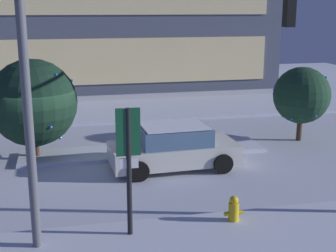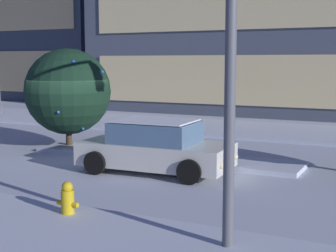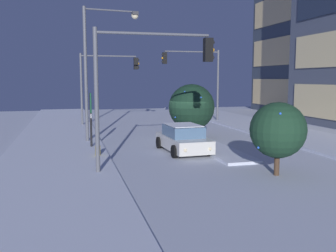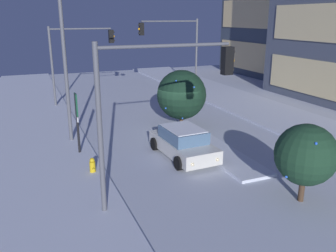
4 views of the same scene
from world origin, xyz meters
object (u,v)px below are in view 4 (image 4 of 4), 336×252
at_px(traffic_light_corner_near_left, 78,50).
at_px(traffic_light_corner_near_right, 158,92).
at_px(fire_hydrant, 93,167).
at_px(parking_info_sign, 77,116).
at_px(street_lamp_arched, 81,44).
at_px(decorated_tree_left_of_median, 306,155).
at_px(car_near, 183,143).
at_px(decorated_tree_median, 182,95).
at_px(traffic_light_corner_far_left, 175,42).

height_order(traffic_light_corner_near_left, traffic_light_corner_near_right, traffic_light_corner_near_left).
distance_m(fire_hydrant, parking_info_sign, 3.10).
xyz_separation_m(street_lamp_arched, decorated_tree_left_of_median, (10.18, 6.20, -3.47)).
relative_size(car_near, fire_hydrant, 5.63).
bearing_deg(traffic_light_corner_near_left, fire_hydrant, -97.36).
xyz_separation_m(traffic_light_corner_near_left, decorated_tree_left_of_median, (18.83, 5.09, -2.38)).
relative_size(traffic_light_corner_near_right, decorated_tree_left_of_median, 1.98).
relative_size(decorated_tree_median, decorated_tree_left_of_median, 1.19).
relative_size(car_near, traffic_light_corner_near_left, 0.73).
xyz_separation_m(traffic_light_corner_far_left, street_lamp_arched, (9.02, -9.30, 0.73)).
bearing_deg(car_near, fire_hydrant, -87.02).
bearing_deg(street_lamp_arched, fire_hydrant, -103.60).
height_order(street_lamp_arched, decorated_tree_left_of_median, street_lamp_arched).
height_order(traffic_light_corner_far_left, decorated_tree_median, traffic_light_corner_far_left).
distance_m(traffic_light_corner_far_left, decorated_tree_left_of_median, 19.64).
bearing_deg(decorated_tree_median, fire_hydrant, -52.66).
xyz_separation_m(car_near, traffic_light_corner_near_right, (3.88, -2.78, 3.50)).
distance_m(traffic_light_corner_near_left, decorated_tree_median, 9.98).
bearing_deg(parking_info_sign, fire_hydrant, -87.04).
xyz_separation_m(traffic_light_corner_near_right, parking_info_sign, (-6.05, -1.97, -2.19)).
bearing_deg(traffic_light_corner_near_left, traffic_light_corner_far_left, 2.53).
bearing_deg(decorated_tree_left_of_median, decorated_tree_median, -178.67).
xyz_separation_m(car_near, traffic_light_corner_near_left, (-13.03, -2.86, 3.54)).
bearing_deg(fire_hydrant, traffic_light_corner_far_left, 144.32).
bearing_deg(parking_info_sign, decorated_tree_left_of_median, -49.19).
distance_m(traffic_light_corner_near_left, parking_info_sign, 11.24).
height_order(fire_hydrant, decorated_tree_left_of_median, decorated_tree_left_of_median).
distance_m(car_near, decorated_tree_median, 5.18).
bearing_deg(traffic_light_corner_near_right, decorated_tree_median, 60.58).
height_order(traffic_light_corner_near_right, street_lamp_arched, street_lamp_arched).
bearing_deg(decorated_tree_median, car_near, -23.46).
xyz_separation_m(fire_hydrant, decorated_tree_median, (-5.03, 6.59, 1.69)).
xyz_separation_m(traffic_light_corner_near_left, street_lamp_arched, (8.66, -1.11, 1.09)).
distance_m(car_near, fire_hydrant, 4.63).
xyz_separation_m(traffic_light_corner_near_right, decorated_tree_left_of_median, (1.93, 5.01, -2.35)).
relative_size(traffic_light_corner_near_left, decorated_tree_median, 1.68).
distance_m(traffic_light_corner_near_right, decorated_tree_left_of_median, 5.86).
bearing_deg(traffic_light_corner_far_left, street_lamp_arched, 44.11).
relative_size(car_near, decorated_tree_median, 1.23).
xyz_separation_m(fire_hydrant, decorated_tree_left_of_median, (5.36, 6.83, 1.49)).
distance_m(traffic_light_corner_far_left, street_lamp_arched, 12.98).
bearing_deg(parking_info_sign, street_lamp_arched, 69.97).
bearing_deg(car_near, traffic_light_corner_far_left, 155.76).
xyz_separation_m(car_near, parking_info_sign, (-2.17, -4.75, 1.31)).
bearing_deg(traffic_light_corner_near_right, street_lamp_arched, 98.16).
relative_size(traffic_light_corner_near_right, street_lamp_arched, 0.73).
bearing_deg(car_near, traffic_light_corner_near_right, -38.18).
bearing_deg(fire_hydrant, decorated_tree_left_of_median, 51.87).
bearing_deg(traffic_light_corner_near_left, car_near, -77.63).
distance_m(traffic_light_corner_near_right, decorated_tree_median, 9.95).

